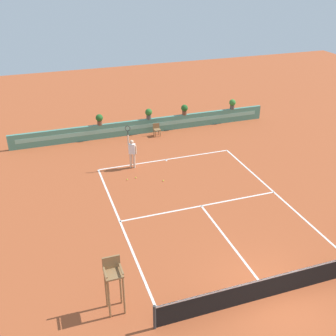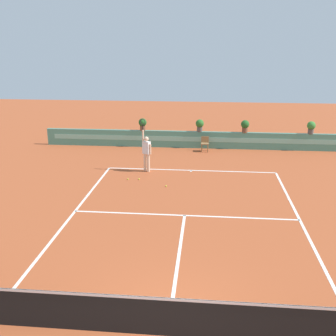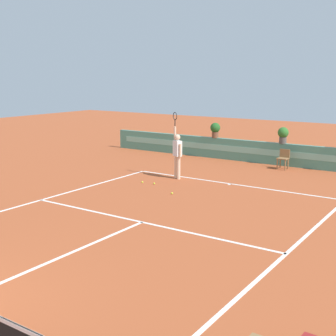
{
  "view_description": "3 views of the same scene",
  "coord_description": "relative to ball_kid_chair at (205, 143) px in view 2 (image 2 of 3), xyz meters",
  "views": [
    {
      "loc": [
        -7.13,
        -9.25,
        10.95
      ],
      "look_at": [
        -0.86,
        8.97,
        1.0
      ],
      "focal_mm": 43.87,
      "sensor_mm": 36.0,
      "label": 1
    },
    {
      "loc": [
        0.73,
        -7.29,
        6.07
      ],
      "look_at": [
        -0.86,
        8.97,
        1.0
      ],
      "focal_mm": 43.58,
      "sensor_mm": 36.0,
      "label": 2
    },
    {
      "loc": [
        7.4,
        -3.29,
        4.0
      ],
      "look_at": [
        -0.86,
        8.97,
        1.0
      ],
      "focal_mm": 49.27,
      "sensor_mm": 36.0,
      "label": 3
    }
  ],
  "objects": [
    {
      "name": "potted_plant_right",
      "position": [
        2.29,
        0.73,
        0.93
      ],
      "size": [
        0.48,
        0.48,
        0.72
      ],
      "color": "brown",
      "rests_on": "back_wall_barrier"
    },
    {
      "name": "tennis_ball_mid_court",
      "position": [
        -1.62,
        -6.26,
        -0.44
      ],
      "size": [
        0.07,
        0.07,
        0.07
      ],
      "primitive_type": "sphere",
      "color": "#CCE033",
      "rests_on": "ground"
    },
    {
      "name": "court_lines",
      "position": [
        -0.63,
        -8.94,
        -0.47
      ],
      "size": [
        8.32,
        11.94,
        0.01
      ],
      "color": "white",
      "rests_on": "ground"
    },
    {
      "name": "net",
      "position": [
        -0.63,
        -15.66,
        0.03
      ],
      "size": [
        8.92,
        0.1,
        1.0
      ],
      "color": "#333333",
      "rests_on": "ground"
    },
    {
      "name": "potted_plant_far_right",
      "position": [
        6.04,
        0.73,
        0.93
      ],
      "size": [
        0.48,
        0.48,
        0.72
      ],
      "color": "#514C47",
      "rests_on": "back_wall_barrier"
    },
    {
      "name": "tennis_ball_near_baseline",
      "position": [
        -3.45,
        -5.5,
        -0.44
      ],
      "size": [
        0.07,
        0.07,
        0.07
      ],
      "primitive_type": "sphere",
      "color": "#CCE033",
      "rests_on": "ground"
    },
    {
      "name": "potted_plant_centre",
      "position": [
        -0.33,
        0.73,
        0.93
      ],
      "size": [
        0.48,
        0.48,
        0.72
      ],
      "color": "#514C47",
      "rests_on": "back_wall_barrier"
    },
    {
      "name": "back_wall_barrier",
      "position": [
        -0.63,
        0.73,
        0.02
      ],
      "size": [
        18.0,
        0.21,
        1.0
      ],
      "color": "#4C8E7A",
      "rests_on": "ground"
    },
    {
      "name": "ball_kid_chair",
      "position": [
        0.0,
        0.0,
        0.0
      ],
      "size": [
        0.44,
        0.44,
        0.85
      ],
      "color": "olive",
      "rests_on": "ground"
    },
    {
      "name": "ground_plane",
      "position": [
        -0.63,
        -9.66,
        -0.48
      ],
      "size": [
        60.0,
        60.0,
        0.0
      ],
      "primitive_type": "plane",
      "color": "#A84C28"
    },
    {
      "name": "tennis_player",
      "position": [
        -2.78,
        -4.12,
        0.57
      ],
      "size": [
        0.56,
        0.36,
        2.58
      ],
      "color": "beige",
      "rests_on": "ground"
    },
    {
      "name": "potted_plant_left",
      "position": [
        -3.73,
        0.73,
        0.93
      ],
      "size": [
        0.48,
        0.48,
        0.72
      ],
      "color": "brown",
      "rests_on": "back_wall_barrier"
    },
    {
      "name": "tennis_ball_by_sideline",
      "position": [
        -2.95,
        -5.44,
        -0.44
      ],
      "size": [
        0.07,
        0.07,
        0.07
      ],
      "primitive_type": "sphere",
      "color": "#CCE033",
      "rests_on": "ground"
    }
  ]
}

